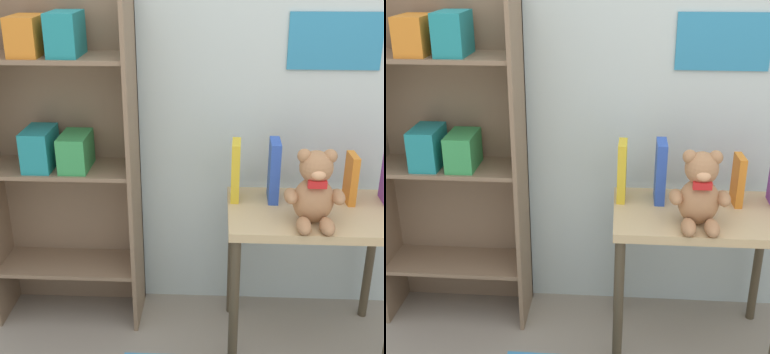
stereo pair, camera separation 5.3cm
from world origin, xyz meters
TOP-DOWN VIEW (x-y plane):
  - wall_back at (0.00, 1.52)m, footprint 4.80×0.07m
  - bookshelf_side at (-0.97, 1.37)m, footprint 0.66×0.28m
  - display_table at (0.11, 1.18)m, footprint 0.70×0.44m
  - teddy_bear at (0.08, 1.07)m, footprint 0.23×0.21m
  - book_standing_yellow at (-0.21, 1.28)m, footprint 0.04×0.12m
  - book_standing_blue at (-0.05, 1.28)m, footprint 0.04×0.13m
  - book_standing_pink at (0.11, 1.29)m, footprint 0.04×0.10m
  - book_standing_orange at (0.27, 1.27)m, footprint 0.03×0.11m

SIDE VIEW (x-z plane):
  - display_table at x=0.11m, z-range 0.22..0.87m
  - book_standing_pink at x=0.11m, z-range 0.65..0.84m
  - book_standing_orange at x=0.27m, z-range 0.65..0.86m
  - book_standing_yellow at x=-0.21m, z-range 0.65..0.90m
  - book_standing_blue at x=-0.05m, z-range 0.65..0.91m
  - teddy_bear at x=0.08m, z-range 0.64..0.94m
  - bookshelf_side at x=-0.97m, z-range 0.09..1.59m
  - wall_back at x=0.00m, z-range 0.00..2.50m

